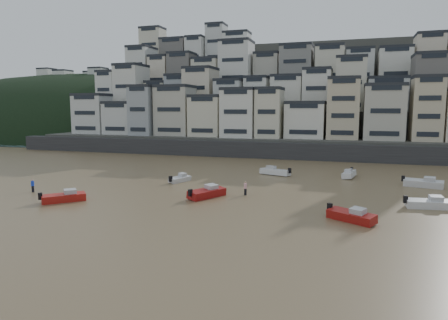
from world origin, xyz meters
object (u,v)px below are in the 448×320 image
(boat_d, at_px, (429,202))
(boat_h, at_px, (275,170))
(boat_f, at_px, (180,178))
(boat_i, at_px, (349,173))
(boat_j, at_px, (64,196))
(boat_g, at_px, (423,182))
(person_pink, at_px, (245,188))
(boat_c, at_px, (207,191))
(boat_b, at_px, (351,214))
(person_blue, at_px, (33,186))

(boat_d, bearing_deg, boat_h, 131.93)
(boat_f, xyz_separation_m, boat_i, (23.88, 11.69, 0.12))
(boat_j, xyz_separation_m, boat_f, (7.82, 15.69, -0.15))
(boat_f, distance_m, boat_g, 34.39)
(boat_i, bearing_deg, boat_f, -54.06)
(boat_h, bearing_deg, person_pink, 105.02)
(boat_f, xyz_separation_m, boat_h, (12.31, 10.52, 0.18))
(boat_i, distance_m, boat_h, 11.62)
(boat_d, bearing_deg, boat_i, 107.07)
(boat_c, xyz_separation_m, boat_d, (24.96, 2.39, -0.07))
(boat_g, xyz_separation_m, boat_b, (-9.47, -20.58, -0.04))
(boat_i, height_order, person_blue, person_blue)
(boat_b, xyz_separation_m, boat_i, (-0.40, 25.65, -0.01))
(boat_j, height_order, person_pink, person_pink)
(boat_i, relative_size, person_pink, 2.92)
(boat_j, relative_size, person_blue, 3.04)
(boat_b, height_order, boat_d, boat_b)
(boat_f, distance_m, boat_d, 32.92)
(person_blue, bearing_deg, boat_i, 31.65)
(boat_j, bearing_deg, boat_d, -31.62)
(boat_d, bearing_deg, boat_j, -174.97)
(boat_j, xyz_separation_m, boat_c, (15.21, 7.19, 0.05))
(boat_d, relative_size, boat_i, 1.01)
(boat_d, distance_m, person_blue, 48.10)
(boat_g, distance_m, boat_i, 11.10)
(boat_c, bearing_deg, boat_h, 12.14)
(boat_f, bearing_deg, boat_d, -82.37)
(boat_j, xyz_separation_m, person_pink, (19.35, 9.96, 0.15))
(boat_i, distance_m, person_pink, 21.34)
(boat_h, bearing_deg, person_blue, 57.50)
(boat_h, bearing_deg, boat_d, 158.07)
(boat_f, xyz_separation_m, boat_d, (32.35, -6.11, 0.13))
(boat_j, xyz_separation_m, boat_d, (40.17, 9.58, -0.02))
(boat_b, distance_m, boat_d, 11.26)
(boat_h, xyz_separation_m, person_blue, (-27.64, -22.99, 0.12))
(boat_c, xyz_separation_m, person_pink, (4.15, 2.77, 0.10))
(boat_f, bearing_deg, person_pink, -98.08)
(boat_h, relative_size, person_pink, 3.16)
(boat_h, xyz_separation_m, person_pink, (-0.78, -16.24, 0.12))
(boat_j, height_order, boat_i, boat_j)
(boat_d, distance_m, boat_i, 19.71)
(boat_b, distance_m, person_pink, 15.17)
(person_pink, bearing_deg, boat_h, 87.27)
(boat_j, distance_m, boat_h, 33.04)
(boat_d, bearing_deg, boat_c, 177.08)
(boat_g, relative_size, person_blue, 3.16)
(boat_j, xyz_separation_m, person_blue, (-7.51, 3.22, 0.15))
(boat_f, xyz_separation_m, person_blue, (-15.32, -12.47, 0.30))
(boat_c, bearing_deg, person_blue, 126.57)
(boat_f, distance_m, person_pink, 12.89)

